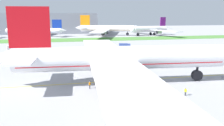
{
  "coord_description": "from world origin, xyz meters",
  "views": [
    {
      "loc": [
        -10.37,
        -57.12,
        16.26
      ],
      "look_at": [
        3.21,
        3.68,
        3.94
      ],
      "focal_mm": 38.86,
      "sensor_mm": 36.0,
      "label": 1
    }
  ],
  "objects_px": {
    "service_truck_catering_van": "(125,46)",
    "parked_airliner_far_centre": "(36,31)",
    "ground_crew_marshaller_front": "(99,69)",
    "service_truck_baggage_loader": "(12,49)",
    "parked_airliner_far_outer": "(151,29)",
    "parked_airliner_far_right": "(106,29)",
    "ground_crew_wingwalker_port": "(186,91)",
    "ground_crew_wingwalker_starboard": "(90,84)",
    "service_truck_fuel_bowser": "(174,50)",
    "airliner_foreground": "(119,59)"
  },
  "relations": [
    {
      "from": "ground_crew_wingwalker_starboard",
      "to": "service_truck_catering_van",
      "type": "relative_size",
      "value": 0.28
    },
    {
      "from": "ground_crew_marshaller_front",
      "to": "airliner_foreground",
      "type": "bearing_deg",
      "value": -76.41
    },
    {
      "from": "ground_crew_wingwalker_starboard",
      "to": "parked_airliner_far_outer",
      "type": "distance_m",
      "value": 151.97
    },
    {
      "from": "parked_airliner_far_centre",
      "to": "parked_airliner_far_outer",
      "type": "height_order",
      "value": "parked_airliner_far_outer"
    },
    {
      "from": "ground_crew_marshaller_front",
      "to": "parked_airliner_far_outer",
      "type": "distance_m",
      "value": 136.91
    },
    {
      "from": "ground_crew_wingwalker_starboard",
      "to": "parked_airliner_far_centre",
      "type": "bearing_deg",
      "value": 98.99
    },
    {
      "from": "ground_crew_wingwalker_starboard",
      "to": "service_truck_fuel_bowser",
      "type": "bearing_deg",
      "value": 45.66
    },
    {
      "from": "parked_airliner_far_outer",
      "to": "service_truck_fuel_bowser",
      "type": "bearing_deg",
      "value": -105.62
    },
    {
      "from": "parked_airliner_far_centre",
      "to": "parked_airliner_far_right",
      "type": "xyz_separation_m",
      "value": [
        54.55,
        0.76,
        1.1
      ]
    },
    {
      "from": "ground_crew_wingwalker_starboard",
      "to": "service_truck_catering_van",
      "type": "height_order",
      "value": "service_truck_catering_van"
    },
    {
      "from": "parked_airliner_far_centre",
      "to": "parked_airliner_far_outer",
      "type": "bearing_deg",
      "value": -3.74
    },
    {
      "from": "parked_airliner_far_right",
      "to": "ground_crew_wingwalker_starboard",
      "type": "bearing_deg",
      "value": -102.7
    },
    {
      "from": "ground_crew_wingwalker_starboard",
      "to": "service_truck_baggage_loader",
      "type": "bearing_deg",
      "value": 113.27
    },
    {
      "from": "ground_crew_wingwalker_starboard",
      "to": "parked_airliner_far_right",
      "type": "relative_size",
      "value": 0.02
    },
    {
      "from": "service_truck_catering_van",
      "to": "parked_airliner_far_centre",
      "type": "distance_m",
      "value": 92.65
    },
    {
      "from": "parked_airliner_far_outer",
      "to": "service_truck_baggage_loader",
      "type": "bearing_deg",
      "value": -141.9
    },
    {
      "from": "service_truck_fuel_bowser",
      "to": "parked_airliner_far_right",
      "type": "relative_size",
      "value": 0.06
    },
    {
      "from": "ground_crew_marshaller_front",
      "to": "service_truck_baggage_loader",
      "type": "xyz_separation_m",
      "value": [
        -31.06,
        47.12,
        0.66
      ]
    },
    {
      "from": "service_truck_baggage_loader",
      "to": "parked_airliner_far_outer",
      "type": "xyz_separation_m",
      "value": [
        94.52,
        74.12,
        3.33
      ]
    },
    {
      "from": "airliner_foreground",
      "to": "ground_crew_wingwalker_port",
      "type": "bearing_deg",
      "value": -46.47
    },
    {
      "from": "airliner_foreground",
      "to": "service_truck_baggage_loader",
      "type": "relative_size",
      "value": 18.52
    },
    {
      "from": "service_truck_catering_van",
      "to": "ground_crew_wingwalker_port",
      "type": "bearing_deg",
      "value": -95.57
    },
    {
      "from": "airliner_foreground",
      "to": "service_truck_fuel_bowser",
      "type": "height_order",
      "value": "airliner_foreground"
    },
    {
      "from": "ground_crew_marshaller_front",
      "to": "service_truck_baggage_loader",
      "type": "height_order",
      "value": "service_truck_baggage_loader"
    },
    {
      "from": "service_truck_fuel_bowser",
      "to": "service_truck_catering_van",
      "type": "xyz_separation_m",
      "value": [
        -16.46,
        19.59,
        -0.17
      ]
    },
    {
      "from": "service_truck_catering_van",
      "to": "ground_crew_marshaller_front",
      "type": "bearing_deg",
      "value": -113.69
    },
    {
      "from": "parked_airliner_far_centre",
      "to": "service_truck_baggage_loader",
      "type": "bearing_deg",
      "value": -92.95
    },
    {
      "from": "ground_crew_wingwalker_port",
      "to": "parked_airliner_far_outer",
      "type": "bearing_deg",
      "value": 71.18
    },
    {
      "from": "ground_crew_wingwalker_port",
      "to": "service_truck_baggage_loader",
      "type": "height_order",
      "value": "service_truck_baggage_loader"
    },
    {
      "from": "ground_crew_wingwalker_port",
      "to": "service_truck_fuel_bowser",
      "type": "height_order",
      "value": "service_truck_fuel_bowser"
    },
    {
      "from": "service_truck_catering_van",
      "to": "parked_airliner_far_outer",
      "type": "bearing_deg",
      "value": 59.94
    },
    {
      "from": "service_truck_catering_van",
      "to": "parked_airliner_far_centre",
      "type": "bearing_deg",
      "value": 121.2
    },
    {
      "from": "airliner_foreground",
      "to": "parked_airliner_far_outer",
      "type": "bearing_deg",
      "value": 65.58
    },
    {
      "from": "ground_crew_wingwalker_starboard",
      "to": "service_truck_fuel_bowser",
      "type": "xyz_separation_m",
      "value": [
        42.0,
        42.99,
        0.61
      ]
    },
    {
      "from": "ground_crew_wingwalker_port",
      "to": "parked_airliner_far_right",
      "type": "height_order",
      "value": "parked_airliner_far_right"
    },
    {
      "from": "ground_crew_wingwalker_starboard",
      "to": "service_truck_fuel_bowser",
      "type": "height_order",
      "value": "service_truck_fuel_bowser"
    },
    {
      "from": "service_truck_baggage_loader",
      "to": "parked_airliner_far_centre",
      "type": "distance_m",
      "value": 80.19
    },
    {
      "from": "parked_airliner_far_right",
      "to": "parked_airliner_far_outer",
      "type": "height_order",
      "value": "parked_airliner_far_right"
    },
    {
      "from": "service_truck_baggage_loader",
      "to": "parked_airliner_far_right",
      "type": "xyz_separation_m",
      "value": [
        58.67,
        80.79,
        3.89
      ]
    },
    {
      "from": "service_truck_catering_van",
      "to": "parked_airliner_far_right",
      "type": "bearing_deg",
      "value": 85.3
    },
    {
      "from": "service_truck_baggage_loader",
      "to": "ground_crew_marshaller_front",
      "type": "bearing_deg",
      "value": -56.61
    },
    {
      "from": "ground_crew_marshaller_front",
      "to": "service_truck_catering_van",
      "type": "xyz_separation_m",
      "value": [
        21.04,
        47.95,
        0.47
      ]
    },
    {
      "from": "ground_crew_wingwalker_port",
      "to": "parked_airliner_far_centre",
      "type": "xyz_separation_m",
      "value": [
        -40.98,
        150.96,
        3.43
      ]
    },
    {
      "from": "airliner_foreground",
      "to": "parked_airliner_far_centre",
      "type": "relative_size",
      "value": 1.26
    },
    {
      "from": "ground_crew_marshaller_front",
      "to": "parked_airliner_far_outer",
      "type": "xyz_separation_m",
      "value": [
        63.46,
        121.25,
        3.99
      ]
    },
    {
      "from": "airliner_foreground",
      "to": "parked_airliner_far_right",
      "type": "height_order",
      "value": "airliner_foreground"
    },
    {
      "from": "ground_crew_wingwalker_port",
      "to": "ground_crew_marshaller_front",
      "type": "xyz_separation_m",
      "value": [
        -14.04,
        23.8,
        -0.02
      ]
    },
    {
      "from": "airliner_foreground",
      "to": "parked_airliner_far_centre",
      "type": "distance_m",
      "value": 142.44
    },
    {
      "from": "ground_crew_wingwalker_port",
      "to": "parked_airliner_far_right",
      "type": "xyz_separation_m",
      "value": [
        13.58,
        151.72,
        4.53
      ]
    },
    {
      "from": "service_truck_baggage_loader",
      "to": "parked_airliner_far_outer",
      "type": "distance_m",
      "value": 120.16
    }
  ]
}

